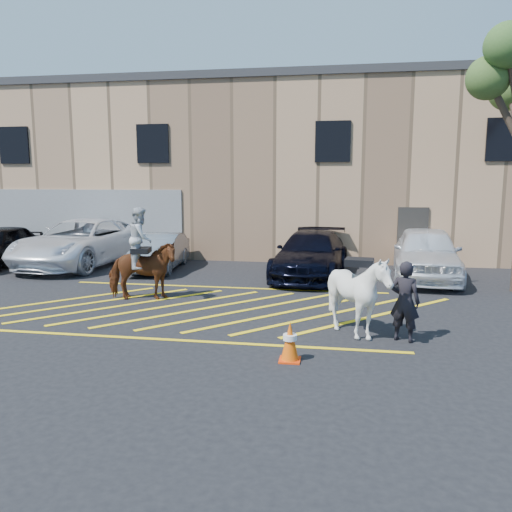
% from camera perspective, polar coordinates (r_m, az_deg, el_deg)
% --- Properties ---
extents(ground, '(90.00, 90.00, 0.00)m').
position_cam_1_polar(ground, '(12.97, -5.58, -5.68)').
color(ground, black).
rests_on(ground, ground).
extents(car_white_pickup, '(3.48, 6.48, 1.73)m').
position_cam_1_polar(car_white_pickup, '(19.89, -19.25, 1.48)').
color(car_white_pickup, white).
rests_on(car_white_pickup, ground).
extents(car_silver_sedan, '(1.69, 4.00, 1.28)m').
position_cam_1_polar(car_silver_sedan, '(18.21, -10.96, 0.47)').
color(car_silver_sedan, gray).
rests_on(car_silver_sedan, ground).
extents(car_blue_suv, '(2.62, 5.32, 1.49)m').
position_cam_1_polar(car_blue_suv, '(16.75, 6.29, 0.20)').
color(car_blue_suv, black).
rests_on(car_blue_suv, ground).
extents(car_white_suv, '(2.48, 5.18, 1.71)m').
position_cam_1_polar(car_white_suv, '(17.10, 18.85, 0.33)').
color(car_white_suv, white).
rests_on(car_white_suv, ground).
extents(handler, '(0.70, 0.59, 1.63)m').
position_cam_1_polar(handler, '(10.43, 16.64, -4.99)').
color(handler, black).
rests_on(handler, ground).
extents(warehouse, '(32.42, 10.20, 7.30)m').
position_cam_1_polar(warehouse, '(24.34, 1.66, 9.80)').
color(warehouse, tan).
rests_on(warehouse, ground).
extents(hatching_zone, '(12.60, 5.12, 0.01)m').
position_cam_1_polar(hatching_zone, '(12.69, -5.94, -5.99)').
color(hatching_zone, yellow).
rests_on(hatching_zone, ground).
extents(mounted_bay, '(2.01, 1.18, 2.50)m').
position_cam_1_polar(mounted_bay, '(13.67, -12.94, -0.79)').
color(mounted_bay, maroon).
rests_on(mounted_bay, ground).
extents(saddled_white, '(1.63, 1.78, 1.76)m').
position_cam_1_polar(saddled_white, '(10.43, 11.61, -4.40)').
color(saddled_white, silver).
rests_on(saddled_white, ground).
extents(traffic_cone, '(0.38, 0.38, 0.73)m').
position_cam_1_polar(traffic_cone, '(9.06, 3.90, -9.69)').
color(traffic_cone, red).
rests_on(traffic_cone, ground).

